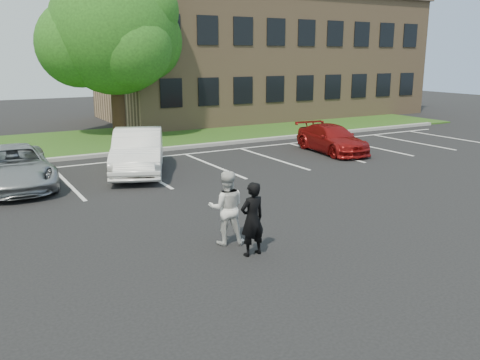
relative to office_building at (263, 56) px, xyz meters
name	(u,v)px	position (x,y,z in m)	size (l,w,h in m)	color
ground_plane	(261,240)	(-14.00, -21.99, -4.16)	(90.00, 90.00, 0.00)	black
curb	(114,154)	(-14.00, -9.99, -4.08)	(40.00, 0.30, 0.15)	gray
grass_strip	(91,141)	(-14.00, -5.99, -4.12)	(44.00, 8.00, 0.08)	#284A19
stall_lines	(171,165)	(-12.60, -13.04, -4.15)	(34.00, 5.36, 0.01)	silver
office_building	(263,56)	(0.00, 0.00, 0.00)	(22.40, 10.40, 8.30)	#907353
tree	(115,33)	(-12.05, -4.67, 1.19)	(7.80, 7.20, 8.80)	black
man_black_suit	(252,219)	(-14.65, -22.65, -3.34)	(0.60, 0.39, 1.64)	black
man_white_shirt	(226,208)	(-14.80, -21.77, -3.30)	(0.84, 0.65, 1.72)	silver
car_silver_minivan	(14,167)	(-18.37, -13.74, -3.48)	(2.25, 4.88, 1.36)	#9B9EA2
car_white_sedan	(138,151)	(-14.16, -13.76, -3.35)	(1.71, 4.91, 1.62)	white
car_red_compact	(332,139)	(-5.31, -14.13, -3.55)	(1.70, 4.19, 1.22)	maroon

